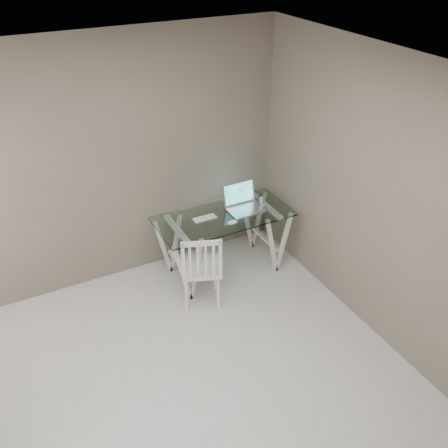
# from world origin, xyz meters

# --- Properties ---
(room) EXTENTS (4.50, 4.52, 2.71)m
(room) POSITION_xyz_m (-0.06, 0.02, 1.72)
(room) COLOR beige
(room) RESTS_ON ground
(desk) EXTENTS (1.50, 0.70, 0.75)m
(desk) POSITION_xyz_m (1.12, 1.72, 0.38)
(desk) COLOR silver
(desk) RESTS_ON ground
(chair) EXTENTS (0.52, 0.52, 0.89)m
(chair) POSITION_xyz_m (0.65, 1.30, 0.49)
(chair) COLOR white
(chair) RESTS_ON ground
(laptop) EXTENTS (0.39, 0.34, 0.27)m
(laptop) POSITION_xyz_m (1.40, 1.78, 0.81)
(laptop) COLOR silver
(laptop) RESTS_ON desk
(keyboard) EXTENTS (0.27, 0.12, 0.01)m
(keyboard) POSITION_xyz_m (0.91, 1.77, 0.75)
(keyboard) COLOR silver
(keyboard) RESTS_ON desk
(mouse) EXTENTS (0.12, 0.07, 0.04)m
(mouse) POSITION_xyz_m (1.13, 1.53, 0.77)
(mouse) COLOR white
(mouse) RESTS_ON desk
(phone_dock) EXTENTS (0.06, 0.06, 0.12)m
(phone_dock) POSITION_xyz_m (1.60, 1.73, 0.78)
(phone_dock) COLOR white
(phone_dock) RESTS_ON desk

